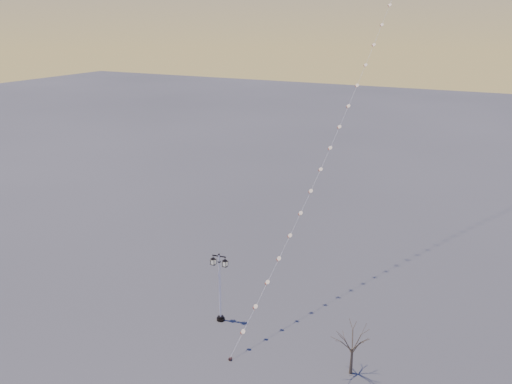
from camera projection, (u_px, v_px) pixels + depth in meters
The scene contains 4 objects.
ground at pixel (225, 349), 34.95m from camera, with size 300.00×300.00×0.00m, color #434344.
street_lamp at pixel (220, 284), 37.27m from camera, with size 1.42×0.62×5.61m.
bare_tree at pixel (353, 342), 31.74m from camera, with size 2.09×2.09×3.47m.
kite_train at pixel (368, 37), 42.26m from camera, with size 6.37×39.19×40.92m.
Camera 1 is at (15.07, -25.44, 21.72)m, focal length 35.18 mm.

